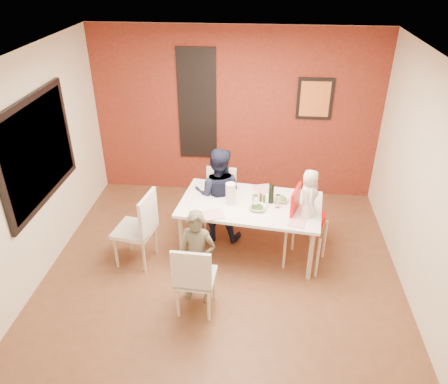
# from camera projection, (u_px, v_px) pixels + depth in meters

# --- Properties ---
(ground) EXTENTS (4.50, 4.50, 0.00)m
(ground) POSITION_uv_depth(u_px,v_px,m) (222.00, 275.00, 5.59)
(ground) COLOR brown
(ground) RESTS_ON ground
(ceiling) EXTENTS (4.50, 4.50, 0.02)m
(ceiling) POSITION_uv_depth(u_px,v_px,m) (221.00, 60.00, 4.25)
(ceiling) COLOR silver
(ceiling) RESTS_ON wall_back
(wall_back) EXTENTS (4.50, 0.02, 2.70)m
(wall_back) POSITION_uv_depth(u_px,v_px,m) (236.00, 114.00, 6.87)
(wall_back) COLOR #F0E5C7
(wall_back) RESTS_ON ground
(wall_front) EXTENTS (4.50, 0.02, 2.70)m
(wall_front) POSITION_uv_depth(u_px,v_px,m) (189.00, 338.00, 2.98)
(wall_front) COLOR #F0E5C7
(wall_front) RESTS_ON ground
(wall_left) EXTENTS (0.02, 4.50, 2.70)m
(wall_left) POSITION_uv_depth(u_px,v_px,m) (31.00, 173.00, 5.11)
(wall_left) COLOR #F0E5C7
(wall_left) RESTS_ON ground
(wall_right) EXTENTS (0.02, 4.50, 2.70)m
(wall_right) POSITION_uv_depth(u_px,v_px,m) (427.00, 191.00, 4.74)
(wall_right) COLOR #F0E5C7
(wall_right) RESTS_ON ground
(brick_accent_wall) EXTENTS (4.50, 0.02, 2.70)m
(brick_accent_wall) POSITION_uv_depth(u_px,v_px,m) (236.00, 115.00, 6.85)
(brick_accent_wall) COLOR maroon
(brick_accent_wall) RESTS_ON ground
(picture_window_frame) EXTENTS (0.05, 1.70, 1.30)m
(picture_window_frame) POSITION_uv_depth(u_px,v_px,m) (37.00, 151.00, 5.18)
(picture_window_frame) COLOR black
(picture_window_frame) RESTS_ON wall_left
(picture_window_pane) EXTENTS (0.02, 1.55, 1.15)m
(picture_window_pane) POSITION_uv_depth(u_px,v_px,m) (38.00, 151.00, 5.18)
(picture_window_pane) COLOR black
(picture_window_pane) RESTS_ON wall_left
(glassblock_strip) EXTENTS (0.55, 0.03, 1.70)m
(glassblock_strip) POSITION_uv_depth(u_px,v_px,m) (197.00, 105.00, 6.81)
(glassblock_strip) COLOR silver
(glassblock_strip) RESTS_ON wall_back
(glassblock_surround) EXTENTS (0.60, 0.03, 1.76)m
(glassblock_surround) POSITION_uv_depth(u_px,v_px,m) (197.00, 105.00, 6.81)
(glassblock_surround) COLOR black
(glassblock_surround) RESTS_ON wall_back
(art_print_frame) EXTENTS (0.54, 0.03, 0.64)m
(art_print_frame) POSITION_uv_depth(u_px,v_px,m) (315.00, 99.00, 6.59)
(art_print_frame) COLOR black
(art_print_frame) RESTS_ON wall_back
(art_print_canvas) EXTENTS (0.44, 0.01, 0.54)m
(art_print_canvas) POSITION_uv_depth(u_px,v_px,m) (315.00, 99.00, 6.57)
(art_print_canvas) COLOR orange
(art_print_canvas) RESTS_ON wall_back
(dining_table) EXTENTS (1.93, 1.22, 0.76)m
(dining_table) POSITION_uv_depth(u_px,v_px,m) (250.00, 207.00, 5.70)
(dining_table) COLOR white
(dining_table) RESTS_ON ground
(chair_near) EXTENTS (0.45, 0.45, 0.93)m
(chair_near) POSITION_uv_depth(u_px,v_px,m) (194.00, 277.00, 4.77)
(chair_near) COLOR beige
(chair_near) RESTS_ON ground
(chair_far) EXTENTS (0.45, 0.45, 0.93)m
(chair_far) POSITION_uv_depth(u_px,v_px,m) (220.00, 196.00, 6.29)
(chair_far) COLOR white
(chair_far) RESTS_ON ground
(chair_left) EXTENTS (0.55, 0.55, 1.03)m
(chair_left) POSITION_uv_depth(u_px,v_px,m) (140.00, 225.00, 5.54)
(chair_left) COLOR silver
(chair_left) RESTS_ON ground
(high_chair) EXTENTS (0.57, 0.57, 1.09)m
(high_chair) POSITION_uv_depth(u_px,v_px,m) (304.00, 220.00, 5.50)
(high_chair) COLOR red
(high_chair) RESTS_ON ground
(child_near) EXTENTS (0.47, 0.34, 1.19)m
(child_near) POSITION_uv_depth(u_px,v_px,m) (197.00, 258.00, 4.94)
(child_near) COLOR brown
(child_near) RESTS_ON ground
(child_far) EXTENTS (0.71, 0.57, 1.37)m
(child_far) POSITION_uv_depth(u_px,v_px,m) (218.00, 195.00, 6.00)
(child_far) COLOR black
(child_far) RESTS_ON ground
(toddler) EXTENTS (0.27, 0.38, 0.72)m
(toddler) POSITION_uv_depth(u_px,v_px,m) (309.00, 197.00, 5.31)
(toddler) COLOR beige
(toddler) RESTS_ON high_chair
(plate_near_left) EXTENTS (0.30, 0.30, 0.01)m
(plate_near_left) POSITION_uv_depth(u_px,v_px,m) (214.00, 215.00, 5.42)
(plate_near_left) COLOR white
(plate_near_left) RESTS_ON dining_table
(plate_far_mid) EXTENTS (0.30, 0.30, 0.01)m
(plate_far_mid) POSITION_uv_depth(u_px,v_px,m) (262.00, 189.00, 5.98)
(plate_far_mid) COLOR white
(plate_far_mid) RESTS_ON dining_table
(plate_near_right) EXTENTS (0.24, 0.24, 0.01)m
(plate_near_right) POSITION_uv_depth(u_px,v_px,m) (297.00, 223.00, 5.26)
(plate_near_right) COLOR white
(plate_near_right) RESTS_ON dining_table
(plate_far_left) EXTENTS (0.22, 0.22, 0.01)m
(plate_far_left) POSITION_uv_depth(u_px,v_px,m) (216.00, 186.00, 6.05)
(plate_far_left) COLOR white
(plate_far_left) RESTS_ON dining_table
(salad_bowl_a) EXTENTS (0.27, 0.27, 0.05)m
(salad_bowl_a) POSITION_uv_depth(u_px,v_px,m) (257.00, 208.00, 5.52)
(salad_bowl_a) COLOR white
(salad_bowl_a) RESTS_ON dining_table
(salad_bowl_b) EXTENTS (0.24, 0.24, 0.05)m
(salad_bowl_b) POSITION_uv_depth(u_px,v_px,m) (281.00, 199.00, 5.70)
(salad_bowl_b) COLOR white
(salad_bowl_b) RESTS_ON dining_table
(wine_bottle) EXTENTS (0.07, 0.07, 0.27)m
(wine_bottle) POSITION_uv_depth(u_px,v_px,m) (271.00, 194.00, 5.62)
(wine_bottle) COLOR black
(wine_bottle) RESTS_ON dining_table
(wine_glass_a) EXTENTS (0.08, 0.08, 0.22)m
(wine_glass_a) POSITION_uv_depth(u_px,v_px,m) (255.00, 203.00, 5.46)
(wine_glass_a) COLOR white
(wine_glass_a) RESTS_ON dining_table
(wine_glass_b) EXTENTS (0.06, 0.06, 0.18)m
(wine_glass_b) POSITION_uv_depth(u_px,v_px,m) (278.00, 201.00, 5.54)
(wine_glass_b) COLOR white
(wine_glass_b) RESTS_ON dining_table
(paper_towel_roll) EXTENTS (0.13, 0.13, 0.29)m
(paper_towel_roll) POSITION_uv_depth(u_px,v_px,m) (231.00, 194.00, 5.60)
(paper_towel_roll) COLOR white
(paper_towel_roll) RESTS_ON dining_table
(condiment_red) EXTENTS (0.03, 0.03, 0.13)m
(condiment_red) POSITION_uv_depth(u_px,v_px,m) (264.00, 201.00, 5.59)
(condiment_red) COLOR red
(condiment_red) RESTS_ON dining_table
(condiment_green) EXTENTS (0.04, 0.04, 0.16)m
(condiment_green) POSITION_uv_depth(u_px,v_px,m) (264.00, 200.00, 5.58)
(condiment_green) COLOR #286A23
(condiment_green) RESTS_ON dining_table
(condiment_brown) EXTENTS (0.04, 0.04, 0.16)m
(condiment_brown) POSITION_uv_depth(u_px,v_px,m) (260.00, 199.00, 5.62)
(condiment_brown) COLOR brown
(condiment_brown) RESTS_ON dining_table
(sippy_cup) EXTENTS (0.06, 0.06, 0.10)m
(sippy_cup) POSITION_uv_depth(u_px,v_px,m) (305.00, 205.00, 5.52)
(sippy_cup) COLOR orange
(sippy_cup) RESTS_ON dining_table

